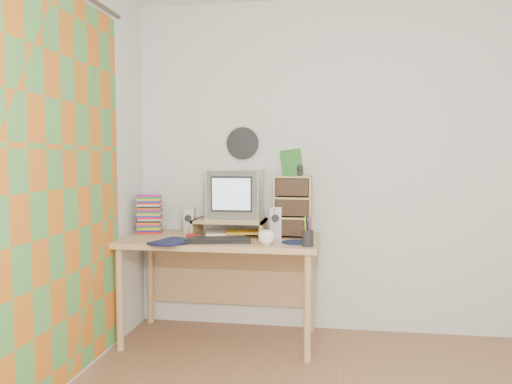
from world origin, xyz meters
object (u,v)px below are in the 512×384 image
(desk, at_px, (222,254))
(dvd_stack, at_px, (150,216))
(keyboard, at_px, (218,240))
(mug, at_px, (267,237))
(crt_monitor, at_px, (235,194))
(diary, at_px, (160,239))
(cd_rack, at_px, (293,207))

(desk, relative_size, dvd_stack, 5.64)
(desk, height_order, keyboard, keyboard)
(dvd_stack, bearing_deg, mug, -32.76)
(crt_monitor, distance_m, diary, 0.66)
(cd_rack, bearing_deg, keyboard, -146.75)
(desk, distance_m, cd_rack, 0.62)
(dvd_stack, height_order, mug, dvd_stack)
(desk, xyz_separation_m, crt_monitor, (0.08, 0.09, 0.44))
(dvd_stack, xyz_separation_m, diary, (0.23, -0.41, -0.10))
(dvd_stack, bearing_deg, cd_rack, -14.64)
(keyboard, distance_m, dvd_stack, 0.71)
(desk, bearing_deg, mug, -37.71)
(keyboard, height_order, diary, diary)
(diary, bearing_deg, cd_rack, 40.18)
(diary, bearing_deg, keyboard, 27.54)
(cd_rack, xyz_separation_m, mug, (-0.15, -0.31, -0.18))
(crt_monitor, relative_size, dvd_stack, 1.54)
(dvd_stack, distance_m, diary, 0.48)
(dvd_stack, relative_size, mug, 2.21)
(crt_monitor, height_order, cd_rack, crt_monitor)
(crt_monitor, xyz_separation_m, mug, (0.28, -0.37, -0.26))
(desk, xyz_separation_m, mug, (0.36, -0.28, 0.18))
(desk, bearing_deg, dvd_stack, 171.87)
(desk, distance_m, diary, 0.51)
(crt_monitor, xyz_separation_m, dvd_stack, (-0.66, -0.00, -0.18))
(keyboard, bearing_deg, crt_monitor, 70.34)
(crt_monitor, bearing_deg, desk, -132.81)
(mug, bearing_deg, crt_monitor, 127.56)
(mug, bearing_deg, dvd_stack, 158.94)
(diary, bearing_deg, desk, 60.57)
(dvd_stack, relative_size, diary, 0.98)
(cd_rack, xyz_separation_m, diary, (-0.87, -0.35, -0.19))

